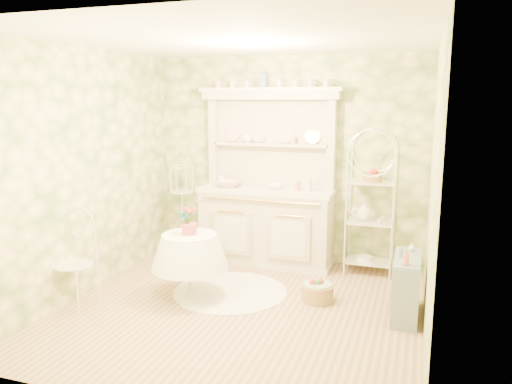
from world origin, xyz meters
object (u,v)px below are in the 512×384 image
(birdcage_stand, at_px, (182,207))
(kitchen_dresser, at_px, (266,178))
(side_shelf, at_px, (406,289))
(cafe_chair, at_px, (73,261))
(round_table, at_px, (190,264))
(floor_basket, at_px, (317,291))
(bakers_rack, at_px, (371,204))

(birdcage_stand, bearing_deg, kitchen_dresser, 3.63)
(birdcage_stand, bearing_deg, side_shelf, -19.56)
(cafe_chair, height_order, birdcage_stand, birdcage_stand)
(round_table, bearing_deg, kitchen_dresser, 72.70)
(side_shelf, relative_size, birdcage_stand, 0.47)
(round_table, bearing_deg, cafe_chair, -150.39)
(kitchen_dresser, xyz_separation_m, round_table, (-0.43, -1.39, -0.77))
(cafe_chair, xyz_separation_m, floor_basket, (2.39, 0.93, -0.38))
(floor_basket, bearing_deg, birdcage_stand, 154.92)
(side_shelf, distance_m, birdcage_stand, 3.21)
(side_shelf, bearing_deg, birdcage_stand, 152.59)
(bakers_rack, distance_m, cafe_chair, 3.49)
(bakers_rack, xyz_separation_m, floor_basket, (-0.42, -1.11, -0.76))
(side_shelf, height_order, floor_basket, side_shelf)
(side_shelf, xyz_separation_m, birdcage_stand, (-3.00, 1.06, 0.41))
(kitchen_dresser, distance_m, cafe_chair, 2.56)
(cafe_chair, bearing_deg, round_table, 35.46)
(birdcage_stand, xyz_separation_m, floor_basket, (2.09, -0.98, -0.57))
(birdcage_stand, distance_m, floor_basket, 2.38)
(kitchen_dresser, height_order, round_table, kitchen_dresser)
(bakers_rack, relative_size, birdcage_stand, 1.27)
(bakers_rack, distance_m, side_shelf, 1.43)
(cafe_chair, height_order, floor_basket, cafe_chair)
(side_shelf, bearing_deg, floor_basket, 166.69)
(cafe_chair, bearing_deg, birdcage_stand, 86.93)
(bakers_rack, height_order, floor_basket, bakers_rack)
(bakers_rack, distance_m, round_table, 2.33)
(side_shelf, xyz_separation_m, round_table, (-2.25, -0.25, 0.10))
(bakers_rack, xyz_separation_m, cafe_chair, (-2.81, -2.04, -0.38))
(round_table, bearing_deg, floor_basket, 14.03)
(kitchen_dresser, relative_size, round_table, 3.03)
(kitchen_dresser, height_order, bakers_rack, kitchen_dresser)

